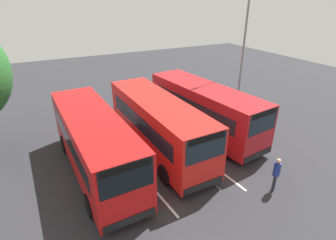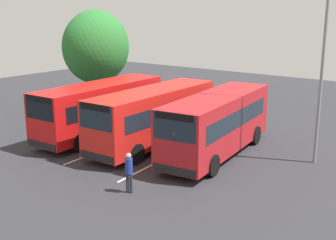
{
  "view_description": "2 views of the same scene",
  "coord_description": "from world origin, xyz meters",
  "px_view_note": "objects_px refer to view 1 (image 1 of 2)",
  "views": [
    {
      "loc": [
        12.82,
        -5.72,
        8.58
      ],
      "look_at": [
        0.15,
        0.82,
        1.87
      ],
      "focal_mm": 28.38,
      "sensor_mm": 36.0,
      "label": 1
    },
    {
      "loc": [
        18.92,
        15.36,
        7.65
      ],
      "look_at": [
        -0.91,
        0.3,
        1.31
      ],
      "focal_mm": 46.77,
      "sensor_mm": 36.0,
      "label": 2
    }
  ],
  "objects_px": {
    "bus_far_left": "(95,142)",
    "bus_center_left": "(158,124)",
    "bus_center_right": "(204,108)",
    "street_lamp": "(242,48)",
    "pedestrian": "(276,172)"
  },
  "relations": [
    {
      "from": "bus_center_left",
      "to": "pedestrian",
      "type": "relative_size",
      "value": 5.21
    },
    {
      "from": "bus_far_left",
      "to": "bus_center_right",
      "type": "height_order",
      "value": "same"
    },
    {
      "from": "street_lamp",
      "to": "bus_center_right",
      "type": "bearing_deg",
      "value": 7.29
    },
    {
      "from": "street_lamp",
      "to": "bus_center_left",
      "type": "bearing_deg",
      "value": 1.98
    },
    {
      "from": "bus_far_left",
      "to": "pedestrian",
      "type": "xyz_separation_m",
      "value": [
        5.36,
        7.18,
        -0.75
      ]
    },
    {
      "from": "bus_center_right",
      "to": "street_lamp",
      "type": "bearing_deg",
      "value": 107.04
    },
    {
      "from": "bus_center_right",
      "to": "bus_far_left",
      "type": "bearing_deg",
      "value": -87.57
    },
    {
      "from": "bus_center_right",
      "to": "street_lamp",
      "type": "relative_size",
      "value": 1.07
    },
    {
      "from": "pedestrian",
      "to": "street_lamp",
      "type": "xyz_separation_m",
      "value": [
        -8.49,
        4.75,
        4.03
      ]
    },
    {
      "from": "bus_center_left",
      "to": "pedestrian",
      "type": "bearing_deg",
      "value": 28.57
    },
    {
      "from": "bus_center_left",
      "to": "bus_center_right",
      "type": "distance_m",
      "value": 3.81
    },
    {
      "from": "bus_far_left",
      "to": "bus_center_left",
      "type": "relative_size",
      "value": 1.0
    },
    {
      "from": "bus_far_left",
      "to": "bus_center_right",
      "type": "distance_m",
      "value": 7.63
    },
    {
      "from": "street_lamp",
      "to": "pedestrian",
      "type": "bearing_deg",
      "value": 44.39
    },
    {
      "from": "bus_center_left",
      "to": "street_lamp",
      "type": "height_order",
      "value": "street_lamp"
    }
  ]
}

